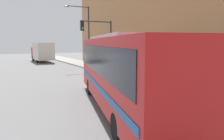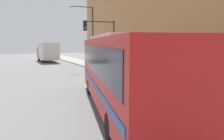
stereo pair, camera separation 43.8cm
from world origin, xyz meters
The scene contains 10 objects.
ground_plane centered at (0.00, 0.00, 0.00)m, with size 120.00×120.00×0.00m, color slate.
sidewalk centered at (6.15, 20.00, 0.08)m, with size 3.30×70.00×0.15m.
building_facade centered at (10.80, 13.91, 5.67)m, with size 6.00×25.82×11.35m.
city_bus centered at (0.12, 1.04, 1.96)m, with size 5.21×11.38×3.42m.
delivery_truck centered at (1.83, 29.54, 1.69)m, with size 2.48×7.40×3.11m.
fire_hydrant centered at (5.10, 4.70, 0.56)m, with size 0.25×0.34×0.82m.
traffic_light_pole centered at (4.11, 11.98, 3.68)m, with size 3.28×0.35×5.11m.
street_lamp centered at (4.92, 17.99, 4.56)m, with size 3.09×0.28×7.33m.
pedestrian_near_corner centered at (6.12, 5.46, 1.05)m, with size 0.34×0.34×1.75m.
pedestrian_mid_block centered at (6.21, 8.85, 0.97)m, with size 0.34×0.34×1.61m.
Camera 2 is at (-4.60, -7.58, 3.09)m, focal length 35.00 mm.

